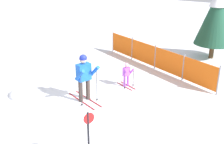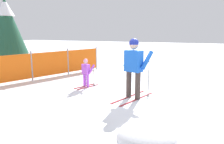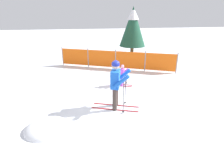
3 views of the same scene
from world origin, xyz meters
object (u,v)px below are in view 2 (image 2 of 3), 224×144
object	(u,v)px
skier_adult	(134,63)
skier_child	(86,71)
safety_fence	(32,66)
conifer_far	(6,25)

from	to	relation	value
skier_adult	skier_child	distance (m)	2.09
safety_fence	conifer_far	distance (m)	3.99
skier_adult	skier_child	size ratio (longest dim) A/B	1.74
conifer_far	safety_fence	bearing A→B (deg)	-120.61
safety_fence	conifer_far	xyz separation A→B (m)	(1.85, 3.12, 1.67)
skier_child	safety_fence	world-z (taller)	safety_fence
safety_fence	skier_adult	bearing A→B (deg)	-99.70
skier_child	skier_adult	bearing A→B (deg)	-87.20
skier_child	conifer_far	bearing A→B (deg)	92.17
skier_adult	skier_child	bearing A→B (deg)	90.11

